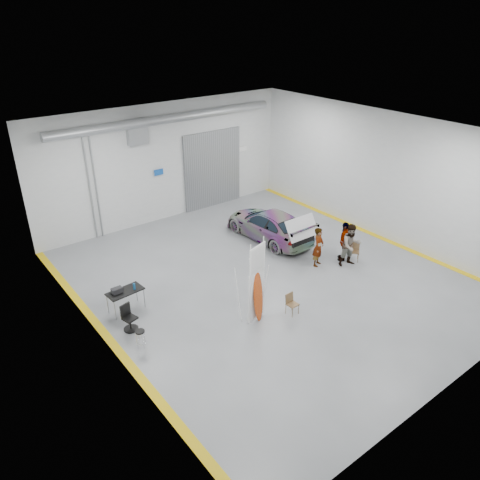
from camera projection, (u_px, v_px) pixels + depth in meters
ground at (267, 278)px, 19.42m from camera, size 16.00×16.00×0.00m
room_shell at (239, 169)px, 19.30m from camera, size 14.02×16.18×6.01m
sedan_car at (269, 225)px, 22.43m from camera, size 2.12×4.94×1.42m
person_a at (318, 247)px, 20.00m from camera, size 0.76×0.65×1.77m
person_b at (351, 245)px, 19.97m from camera, size 1.11×0.97×1.92m
person_c at (344, 241)px, 20.46m from camera, size 1.06×1.02×1.80m
surfboard_display at (256, 290)px, 16.19m from camera, size 0.88×0.41×3.18m
folding_chair_near at (292, 308)px, 17.04m from camera, size 0.40×0.42×0.80m
folding_chair_far at (354, 255)px, 20.64m from camera, size 0.56×0.65×0.85m
shop_stool at (141, 339)px, 15.33m from camera, size 0.33×0.33×0.65m
work_table at (123, 291)px, 16.96m from camera, size 1.37×0.77×1.07m
office_chair at (129, 319)px, 16.15m from camera, size 0.51×0.53×0.96m
trunk_lid at (302, 226)px, 20.55m from camera, size 1.65×1.00×0.04m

